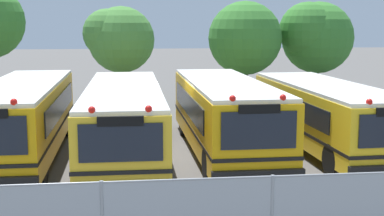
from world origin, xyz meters
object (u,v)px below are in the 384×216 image
school_bus_2 (224,113)px  school_bus_0 (24,116)px  tree_3 (314,35)px  tree_1 (117,38)px  tree_2 (247,39)px  school_bus_1 (124,117)px  school_bus_3 (325,114)px

school_bus_2 → school_bus_0: bearing=-2.7°
school_bus_0 → tree_3: tree_3 is taller
school_bus_0 → school_bus_2: bearing=177.2°
tree_1 → school_bus_0: bearing=-106.7°
tree_1 → tree_2: size_ratio=0.95×
school_bus_2 → school_bus_1: bearing=1.3°
school_bus_1 → school_bus_3: (7.18, 0.08, -0.02)m
school_bus_1 → tree_1: bearing=-87.7°
tree_2 → tree_3: tree_3 is taller
school_bus_1 → tree_3: size_ratio=1.94×
school_bus_1 → tree_1: 10.88m
tree_2 → tree_1: bearing=-178.9°
school_bus_2 → tree_2: tree_2 is taller
school_bus_2 → school_bus_3: school_bus_2 is taller
school_bus_0 → school_bus_3: size_ratio=1.05×
tree_1 → tree_2: 6.99m
school_bus_2 → tree_3: (7.20, 11.32, 2.45)m
school_bus_2 → tree_3: size_ratio=1.74×
school_bus_0 → tree_2: 14.61m
tree_1 → tree_2: (6.99, 0.13, -0.05)m
school_bus_3 → school_bus_2: bearing=-2.1°
school_bus_0 → school_bus_1: 3.41m
school_bus_0 → school_bus_1: (3.39, -0.39, -0.05)m
tree_3 → school_bus_0: bearing=-141.9°
tree_3 → school_bus_3: bearing=-107.2°
school_bus_1 → tree_3: tree_3 is taller
tree_1 → school_bus_2: bearing=-70.0°
tree_3 → school_bus_1: bearing=-133.1°
school_bus_3 → tree_3: 12.14m
school_bus_1 → tree_1: tree_1 is taller
school_bus_1 → tree_1: size_ratio=2.06×
school_bus_2 → tree_3: 13.64m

